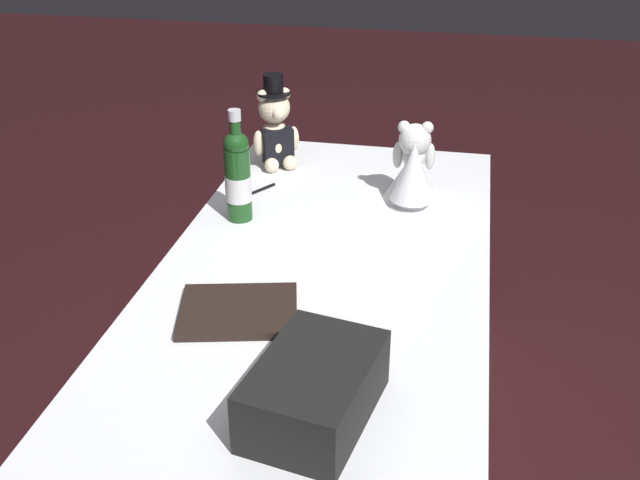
% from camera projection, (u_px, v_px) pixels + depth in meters
% --- Properties ---
extents(reception_table, '(1.84, 0.84, 0.72)m').
position_uv_depth(reception_table, '(320.00, 387.00, 2.07)').
color(reception_table, white).
rests_on(reception_table, ground_plane).
extents(teddy_bear_groom, '(0.15, 0.15, 0.31)m').
position_uv_depth(teddy_bear_groom, '(275.00, 129.00, 2.48)').
color(teddy_bear_groom, beige).
rests_on(teddy_bear_groom, reception_table).
extents(teddy_bear_bride, '(0.21, 0.17, 0.25)m').
position_uv_depth(teddy_bear_bride, '(413.00, 169.00, 2.24)').
color(teddy_bear_bride, white).
rests_on(teddy_bear_bride, reception_table).
extents(champagne_bottle, '(0.08, 0.08, 0.33)m').
position_uv_depth(champagne_bottle, '(238.00, 175.00, 2.12)').
color(champagne_bottle, '#194519').
rests_on(champagne_bottle, reception_table).
extents(signing_pen, '(0.13, 0.08, 0.01)m').
position_uv_depth(signing_pen, '(257.00, 191.00, 2.34)').
color(signing_pen, black).
rests_on(signing_pen, reception_table).
extents(gift_case_black, '(0.33, 0.25, 0.13)m').
position_uv_depth(gift_case_black, '(315.00, 390.00, 1.41)').
color(gift_case_black, black).
rests_on(gift_case_black, reception_table).
extents(guestbook, '(0.27, 0.31, 0.02)m').
position_uv_depth(guestbook, '(238.00, 311.00, 1.74)').
color(guestbook, black).
rests_on(guestbook, reception_table).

